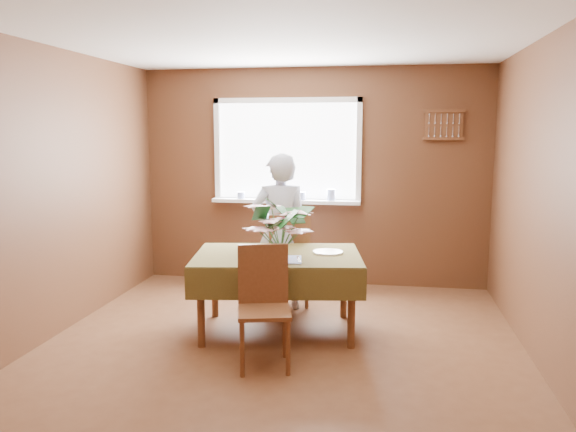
% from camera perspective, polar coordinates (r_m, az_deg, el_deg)
% --- Properties ---
extents(floor, '(4.50, 4.50, 0.00)m').
position_cam_1_polar(floor, '(4.64, -1.18, -13.97)').
color(floor, brown).
rests_on(floor, ground).
extents(ceiling, '(4.50, 4.50, 0.00)m').
position_cam_1_polar(ceiling, '(4.34, -1.29, 18.15)').
color(ceiling, white).
rests_on(ceiling, wall_back).
extents(wall_back, '(4.00, 0.00, 4.00)m').
position_cam_1_polar(wall_back, '(6.53, 2.52, 3.94)').
color(wall_back, brown).
rests_on(wall_back, floor).
extents(wall_front, '(4.00, 0.00, 4.00)m').
position_cam_1_polar(wall_front, '(2.18, -12.56, -5.66)').
color(wall_front, brown).
rests_on(wall_front, floor).
extents(wall_left, '(0.00, 4.50, 4.50)m').
position_cam_1_polar(wall_left, '(5.09, -23.96, 1.88)').
color(wall_left, brown).
rests_on(wall_left, floor).
extents(wall_right, '(0.00, 4.50, 4.50)m').
position_cam_1_polar(wall_right, '(4.40, 25.28, 0.86)').
color(wall_right, brown).
rests_on(wall_right, floor).
extents(window_assembly, '(1.72, 0.20, 1.22)m').
position_cam_1_polar(window_assembly, '(6.51, -0.11, 4.92)').
color(window_assembly, white).
rests_on(window_assembly, wall_back).
extents(spoon_rack, '(0.44, 0.05, 0.33)m').
position_cam_1_polar(spoon_rack, '(6.45, 15.56, 8.92)').
color(spoon_rack, brown).
rests_on(spoon_rack, wall_back).
extents(dining_table, '(1.59, 1.20, 0.71)m').
position_cam_1_polar(dining_table, '(4.98, -1.06, -4.84)').
color(dining_table, brown).
rests_on(dining_table, floor).
extents(chair_far, '(0.52, 0.52, 0.97)m').
position_cam_1_polar(chair_far, '(5.70, 0.01, -4.12)').
color(chair_far, brown).
rests_on(chair_far, floor).
extents(chair_near, '(0.48, 0.48, 0.92)m').
position_cam_1_polar(chair_near, '(4.34, -2.48, -8.52)').
color(chair_near, brown).
rests_on(chair_near, floor).
extents(seated_woman, '(0.66, 0.52, 1.57)m').
position_cam_1_polar(seated_woman, '(5.60, -0.83, -1.62)').
color(seated_woman, white).
rests_on(seated_woman, floor).
extents(flower_bouquet, '(0.53, 0.53, 0.45)m').
position_cam_1_polar(flower_bouquet, '(4.65, -0.72, -1.01)').
color(flower_bouquet, white).
rests_on(flower_bouquet, dining_table).
extents(side_plate, '(0.29, 0.29, 0.01)m').
position_cam_1_polar(side_plate, '(5.02, 4.07, -3.67)').
color(side_plate, white).
rests_on(side_plate, dining_table).
extents(table_knife, '(0.07, 0.22, 0.00)m').
position_cam_1_polar(table_knife, '(4.73, 1.08, -4.40)').
color(table_knife, silver).
rests_on(table_knife, dining_table).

